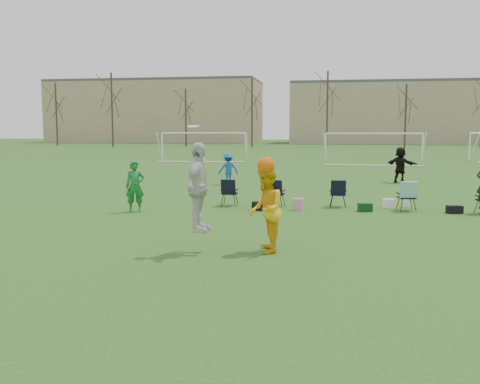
% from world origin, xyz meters
% --- Properties ---
extents(ground, '(260.00, 260.00, 0.00)m').
position_xyz_m(ground, '(0.00, 0.00, 0.00)').
color(ground, '#284B17').
rests_on(ground, ground).
extents(fielder_green_near, '(0.73, 0.60, 1.71)m').
position_xyz_m(fielder_green_near, '(-5.58, 6.03, 0.86)').
color(fielder_green_near, '#14722D').
rests_on(fielder_green_near, ground).
extents(fielder_blue, '(1.16, 0.93, 1.57)m').
position_xyz_m(fielder_blue, '(-4.22, 15.25, 0.79)').
color(fielder_blue, '#174CB2').
rests_on(fielder_blue, ground).
extents(fielder_black, '(1.65, 1.52, 1.84)m').
position_xyz_m(fielder_black, '(4.31, 17.54, 0.92)').
color(fielder_black, black).
rests_on(fielder_black, ground).
extents(center_contest, '(2.16, 1.44, 2.83)m').
position_xyz_m(center_contest, '(-1.23, 0.78, 1.22)').
color(center_contest, silver).
rests_on(center_contest, ground).
extents(sideline_setup, '(9.21, 1.89, 1.82)m').
position_xyz_m(sideline_setup, '(2.10, 7.89, 0.54)').
color(sideline_setup, '#0E3619').
rests_on(sideline_setup, ground).
extents(goal_left, '(7.39, 0.76, 2.46)m').
position_xyz_m(goal_left, '(-10.00, 34.00, 1.92)').
color(goal_left, white).
rests_on(goal_left, ground).
extents(goal_mid, '(7.40, 0.63, 2.46)m').
position_xyz_m(goal_mid, '(4.00, 32.00, 1.92)').
color(goal_mid, white).
rests_on(goal_mid, ground).
extents(tree_line, '(110.28, 3.28, 11.40)m').
position_xyz_m(tree_line, '(0.24, 69.85, 5.09)').
color(tree_line, '#382B21').
rests_on(tree_line, ground).
extents(building_row, '(126.00, 16.00, 13.00)m').
position_xyz_m(building_row, '(6.73, 96.00, 5.99)').
color(building_row, tan).
rests_on(building_row, ground).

